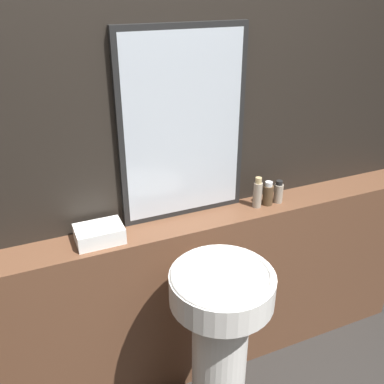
{
  "coord_description": "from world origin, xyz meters",
  "views": [
    {
      "loc": [
        -0.56,
        -0.5,
        1.99
      ],
      "look_at": [
        0.09,
        1.0,
        1.17
      ],
      "focal_mm": 40.0,
      "sensor_mm": 36.0,
      "label": 1
    }
  ],
  "objects_px": {
    "pedestal_sink": "(220,342)",
    "conditioner_bottle": "(268,194)",
    "shampoo_bottle": "(258,193)",
    "towel_stack": "(99,234)",
    "mirror": "(183,127)",
    "lotion_bottle": "(278,192)"
  },
  "relations": [
    {
      "from": "pedestal_sink",
      "to": "towel_stack",
      "type": "relative_size",
      "value": 4.67
    },
    {
      "from": "shampoo_bottle",
      "to": "conditioner_bottle",
      "type": "relative_size",
      "value": 1.27
    },
    {
      "from": "mirror",
      "to": "conditioner_bottle",
      "type": "relative_size",
      "value": 6.96
    },
    {
      "from": "lotion_bottle",
      "to": "shampoo_bottle",
      "type": "bearing_deg",
      "value": -180.0
    },
    {
      "from": "conditioner_bottle",
      "to": "lotion_bottle",
      "type": "xyz_separation_m",
      "value": [
        0.06,
        0.0,
        -0.0
      ]
    },
    {
      "from": "pedestal_sink",
      "to": "mirror",
      "type": "height_order",
      "value": "mirror"
    },
    {
      "from": "pedestal_sink",
      "to": "lotion_bottle",
      "type": "distance_m",
      "value": 0.79
    },
    {
      "from": "pedestal_sink",
      "to": "shampoo_bottle",
      "type": "bearing_deg",
      "value": 45.47
    },
    {
      "from": "pedestal_sink",
      "to": "mirror",
      "type": "xyz_separation_m",
      "value": [
        0.04,
        0.49,
        0.81
      ]
    },
    {
      "from": "pedestal_sink",
      "to": "mirror",
      "type": "bearing_deg",
      "value": 85.53
    },
    {
      "from": "mirror",
      "to": "towel_stack",
      "type": "bearing_deg",
      "value": -169.16
    },
    {
      "from": "pedestal_sink",
      "to": "shampoo_bottle",
      "type": "relative_size",
      "value": 5.97
    },
    {
      "from": "lotion_bottle",
      "to": "pedestal_sink",
      "type": "bearing_deg",
      "value": -142.24
    },
    {
      "from": "shampoo_bottle",
      "to": "lotion_bottle",
      "type": "xyz_separation_m",
      "value": [
        0.12,
        0.0,
        -0.02
      ]
    },
    {
      "from": "towel_stack",
      "to": "conditioner_bottle",
      "type": "distance_m",
      "value": 0.85
    },
    {
      "from": "mirror",
      "to": "towel_stack",
      "type": "distance_m",
      "value": 0.59
    },
    {
      "from": "pedestal_sink",
      "to": "conditioner_bottle",
      "type": "relative_size",
      "value": 7.61
    },
    {
      "from": "mirror",
      "to": "lotion_bottle",
      "type": "relative_size",
      "value": 7.31
    },
    {
      "from": "mirror",
      "to": "pedestal_sink",
      "type": "bearing_deg",
      "value": -94.47
    },
    {
      "from": "towel_stack",
      "to": "mirror",
      "type": "bearing_deg",
      "value": 10.84
    },
    {
      "from": "conditioner_bottle",
      "to": "lotion_bottle",
      "type": "height_order",
      "value": "conditioner_bottle"
    },
    {
      "from": "pedestal_sink",
      "to": "conditioner_bottle",
      "type": "distance_m",
      "value": 0.75
    }
  ]
}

